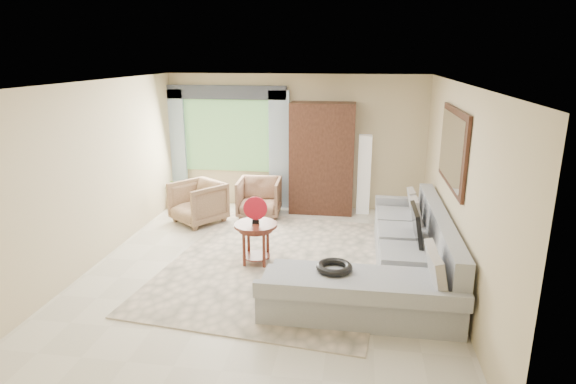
% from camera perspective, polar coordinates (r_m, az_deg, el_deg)
% --- Properties ---
extents(ground, '(6.00, 6.00, 0.00)m').
position_cam_1_polar(ground, '(6.97, -2.49, -9.03)').
color(ground, silver).
rests_on(ground, ground).
extents(area_rug, '(3.43, 4.31, 0.02)m').
position_cam_1_polar(area_rug, '(7.14, -1.27, -8.32)').
color(area_rug, beige).
rests_on(area_rug, ground).
extents(sectional_sofa, '(2.30, 3.46, 0.90)m').
position_cam_1_polar(sectional_sofa, '(6.61, 12.71, -8.20)').
color(sectional_sofa, '#A5A6AD').
rests_on(sectional_sofa, ground).
extents(tv_screen, '(0.14, 0.74, 0.48)m').
position_cam_1_polar(tv_screen, '(6.77, 15.01, -3.80)').
color(tv_screen, black).
rests_on(tv_screen, sectional_sofa).
extents(garden_hose, '(0.43, 0.43, 0.09)m').
position_cam_1_polar(garden_hose, '(5.74, 5.51, -8.86)').
color(garden_hose, black).
rests_on(garden_hose, sectional_sofa).
extents(coffee_table, '(0.62, 0.62, 0.62)m').
position_cam_1_polar(coffee_table, '(7.01, -3.81, -6.02)').
color(coffee_table, '#4C1914').
rests_on(coffee_table, ground).
extents(red_disc, '(0.34, 0.06, 0.34)m').
position_cam_1_polar(red_disc, '(6.83, -3.89, -1.94)').
color(red_disc, '#B41222').
rests_on(red_disc, coffee_table).
extents(armchair_left, '(1.14, 1.14, 0.75)m').
position_cam_1_polar(armchair_left, '(8.83, -10.62, -1.22)').
color(armchair_left, '#A17657').
rests_on(armchair_left, ground).
extents(armchair_right, '(0.81, 0.83, 0.72)m').
position_cam_1_polar(armchair_right, '(9.04, -3.43, -0.65)').
color(armchair_right, '#90674E').
rests_on(armchair_right, ground).
extents(potted_plant, '(0.55, 0.48, 0.58)m').
position_cam_1_polar(potted_plant, '(9.84, -13.07, -0.07)').
color(potted_plant, '#999999').
rests_on(potted_plant, ground).
extents(armoire, '(1.20, 0.55, 2.10)m').
position_cam_1_polar(armoire, '(9.14, 4.05, 3.98)').
color(armoire, black).
rests_on(armoire, ground).
extents(floor_lamp, '(0.24, 0.24, 1.50)m').
position_cam_1_polar(floor_lamp, '(9.25, 9.00, 2.05)').
color(floor_lamp, silver).
rests_on(floor_lamp, ground).
extents(window, '(1.80, 0.04, 1.40)m').
position_cam_1_polar(window, '(9.65, -7.18, 6.65)').
color(window, '#669E59').
rests_on(window, wall_back).
extents(curtain_left, '(0.40, 0.08, 2.30)m').
position_cam_1_polar(curtain_left, '(9.94, -13.13, 5.16)').
color(curtain_left, '#9EB7CC').
rests_on(curtain_left, ground).
extents(curtain_right, '(0.40, 0.08, 2.30)m').
position_cam_1_polar(curtain_right, '(9.38, -1.06, 4.95)').
color(curtain_right, '#9EB7CC').
rests_on(curtain_right, ground).
extents(valance, '(2.40, 0.12, 0.26)m').
position_cam_1_polar(valance, '(9.48, -7.47, 11.65)').
color(valance, '#1E232D').
rests_on(valance, wall_back).
extents(wall_mirror, '(0.05, 1.70, 1.05)m').
position_cam_1_polar(wall_mirror, '(6.77, 18.93, 4.94)').
color(wall_mirror, black).
rests_on(wall_mirror, wall_right).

